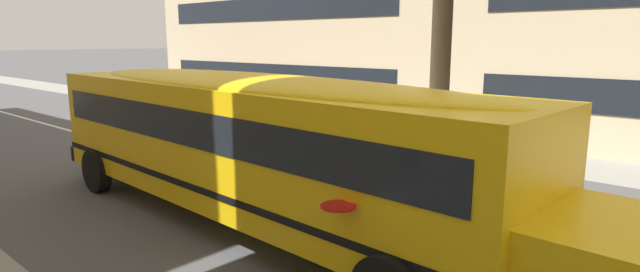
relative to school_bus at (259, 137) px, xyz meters
name	(u,v)px	position (x,y,z in m)	size (l,w,h in m)	color
ground_plane	(238,177)	(-3.13, 2.00, -1.77)	(400.00, 400.00, 0.00)	#4C4C4F
sidewalk_far	(391,138)	(-3.13, 9.34, -1.77)	(120.00, 3.00, 0.01)	gray
lane_centreline	(238,177)	(-3.13, 2.00, -1.77)	(110.00, 0.16, 0.01)	silver
school_bus	(259,137)	(0.00, 0.00, 0.00)	(13.45, 3.50, 2.99)	yellow
parked_car_red_under_tree	(179,100)	(-13.34, 6.86, -0.93)	(3.97, 2.01, 1.64)	maroon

